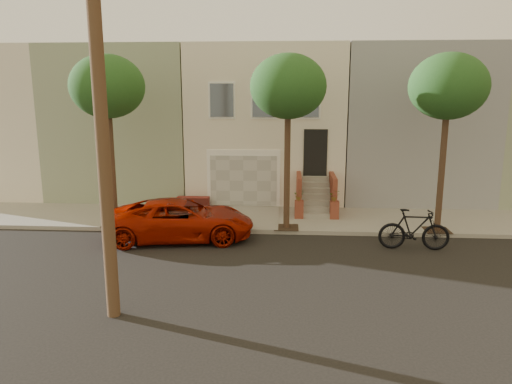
{
  "coord_description": "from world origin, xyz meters",
  "views": [
    {
      "loc": [
        1.01,
        -13.35,
        5.15
      ],
      "look_at": [
        -0.07,
        3.0,
        1.68
      ],
      "focal_mm": 33.67,
      "sensor_mm": 36.0,
      "label": 1
    }
  ],
  "objects": [
    {
      "name": "sidewalk",
      "position": [
        0.0,
        5.35,
        0.07
      ],
      "size": [
        40.0,
        3.7,
        0.15
      ],
      "primitive_type": "cube",
      "color": "gray",
      "rests_on": "ground"
    },
    {
      "name": "ground",
      "position": [
        0.0,
        0.0,
        0.0
      ],
      "size": [
        90.0,
        90.0,
        0.0
      ],
      "primitive_type": "plane",
      "color": "black",
      "rests_on": "ground"
    },
    {
      "name": "tree_left",
      "position": [
        -5.5,
        3.9,
        5.26
      ],
      "size": [
        2.7,
        2.57,
        6.3
      ],
      "color": "#2D2116",
      "rests_on": "sidewalk"
    },
    {
      "name": "pickup_truck",
      "position": [
        -2.72,
        2.72,
        0.71
      ],
      "size": [
        5.42,
        3.09,
        1.42
      ],
      "primitive_type": "imported",
      "rotation": [
        0.0,
        0.0,
        1.72
      ],
      "color": "#991200",
      "rests_on": "ground"
    },
    {
      "name": "house_row",
      "position": [
        0.0,
        11.19,
        3.64
      ],
      "size": [
        33.1,
        11.7,
        7.0
      ],
      "color": "beige",
      "rests_on": "sidewalk"
    },
    {
      "name": "tree_right",
      "position": [
        6.5,
        3.9,
        5.26
      ],
      "size": [
        2.7,
        2.57,
        6.3
      ],
      "color": "#2D2116",
      "rests_on": "sidewalk"
    },
    {
      "name": "motorcycle",
      "position": [
        5.19,
        2.09,
        0.69
      ],
      "size": [
        2.32,
        0.77,
        1.37
      ],
      "primitive_type": "imported",
      "rotation": [
        0.0,
        0.0,
        1.52
      ],
      "color": "black",
      "rests_on": "ground"
    },
    {
      "name": "tree_mid",
      "position": [
        1.0,
        3.9,
        5.26
      ],
      "size": [
        2.7,
        2.57,
        6.3
      ],
      "color": "#2D2116",
      "rests_on": "sidewalk"
    }
  ]
}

